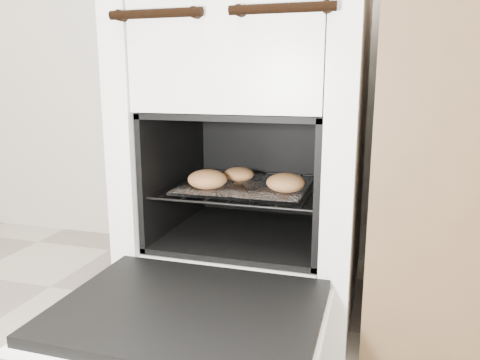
% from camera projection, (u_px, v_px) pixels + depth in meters
% --- Properties ---
extents(stove, '(0.60, 0.67, 0.92)m').
position_uv_depth(stove, '(254.00, 153.00, 1.35)').
color(stove, white).
rests_on(stove, ground).
extents(oven_door, '(0.54, 0.42, 0.04)m').
position_uv_depth(oven_door, '(189.00, 314.00, 0.93)').
color(oven_door, black).
rests_on(oven_door, stove).
extents(oven_rack, '(0.44, 0.42, 0.01)m').
position_uv_depth(oven_rack, '(248.00, 186.00, 1.31)').
color(oven_rack, black).
rests_on(oven_rack, stove).
extents(foil_sheet, '(0.34, 0.30, 0.01)m').
position_uv_depth(foil_sheet, '(246.00, 186.00, 1.29)').
color(foil_sheet, white).
rests_on(foil_sheet, oven_rack).
extents(baked_rolls, '(0.35, 0.24, 0.05)m').
position_uv_depth(baked_rolls, '(243.00, 179.00, 1.25)').
color(baked_rolls, tan).
rests_on(baked_rolls, foil_sheet).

